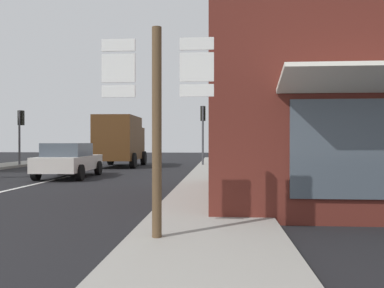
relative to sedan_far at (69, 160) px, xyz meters
The scene contains 7 objects.
ground_plane 1.61m from the sedan_far, 98.86° to the right, with size 80.00×80.00×0.00m, color black.
sidewalk_right 7.14m from the sedan_far, 28.61° to the right, with size 2.37×44.00×0.14m, color gray.
sedan_far is the anchor object (origin of this frame).
delivery_truck 7.41m from the sedan_far, 87.60° to the left, with size 2.57×5.04×3.05m.
route_sign_post 12.00m from the sedan_far, 62.54° to the right, with size 1.66×0.14×3.20m.
traffic_light_far_left 9.23m from the sedan_far, 129.75° to the left, with size 0.30×0.49×3.44m.
traffic_light_far_right 9.56m from the sedan_far, 55.06° to the left, with size 0.30×0.49×3.70m.
Camera 1 is at (6.66, -4.88, 1.53)m, focal length 36.83 mm.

